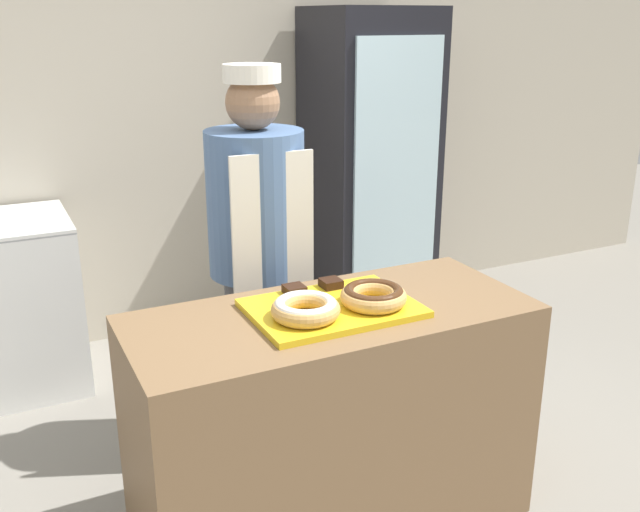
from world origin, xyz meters
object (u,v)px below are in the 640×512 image
at_px(brownie_back_right, 331,283).
at_px(baker_person, 258,258).
at_px(serving_tray, 332,308).
at_px(brownie_back_left, 294,290).
at_px(donut_light_glaze, 306,308).
at_px(donut_chocolate_glaze, 373,295).
at_px(beverage_fridge, 368,171).

distance_m(brownie_back_right, baker_person, 0.51).
xyz_separation_m(serving_tray, brownie_back_right, (0.08, 0.16, 0.03)).
height_order(brownie_back_left, brownie_back_right, same).
distance_m(donut_light_glaze, brownie_back_right, 0.31).
relative_size(donut_chocolate_glaze, brownie_back_left, 3.22).
relative_size(brownie_back_left, beverage_fridge, 0.04).
xyz_separation_m(brownie_back_left, baker_person, (0.05, 0.50, -0.04)).
bearing_deg(beverage_fridge, serving_tray, -123.33).
distance_m(serving_tray, brownie_back_right, 0.18).
bearing_deg(baker_person, brownie_back_right, -78.13).
height_order(donut_light_glaze, baker_person, baker_person).
bearing_deg(beverage_fridge, brownie_back_left, -127.74).
xyz_separation_m(serving_tray, beverage_fridge, (1.14, 1.73, 0.07)).
bearing_deg(brownie_back_left, brownie_back_right, 0.00).
relative_size(serving_tray, donut_chocolate_glaze, 2.46).
bearing_deg(baker_person, donut_chocolate_glaze, -77.31).
bearing_deg(donut_light_glaze, serving_tray, 24.75).
bearing_deg(baker_person, donut_light_glaze, -98.33).
xyz_separation_m(donut_chocolate_glaze, baker_person, (-0.16, 0.72, -0.06)).
bearing_deg(baker_person, beverage_fridge, 42.51).
bearing_deg(brownie_back_right, beverage_fridge, 55.92).
bearing_deg(beverage_fridge, baker_person, -137.49).
relative_size(donut_light_glaze, donut_chocolate_glaze, 1.00).
height_order(brownie_back_right, beverage_fridge, beverage_fridge).
height_order(donut_light_glaze, beverage_fridge, beverage_fridge).
bearing_deg(brownie_back_right, donut_chocolate_glaze, -75.47).
relative_size(donut_light_glaze, baker_person, 0.14).
bearing_deg(donut_chocolate_glaze, brownie_back_right, 104.53).
distance_m(donut_chocolate_glaze, baker_person, 0.74).
xyz_separation_m(brownie_back_right, beverage_fridge, (1.06, 1.57, 0.05)).
height_order(donut_chocolate_glaze, brownie_back_left, donut_chocolate_glaze).
xyz_separation_m(donut_light_glaze, brownie_back_right, (0.21, 0.22, -0.02)).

